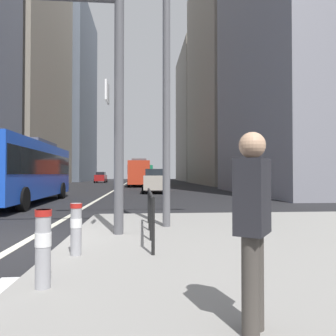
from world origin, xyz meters
The scene contains 19 objects.
ground_plane centered at (0.00, 20.00, 0.00)m, with size 160.00×160.00×0.00m, color black.
median_island centered at (5.50, -1.00, 0.07)m, with size 9.00×10.00×0.15m, color gray.
lane_centre_line centered at (0.00, 30.00, 0.01)m, with size 0.20×80.00×0.01m, color beige.
office_tower_left_mid centered at (-16.00, 41.43, 20.86)m, with size 11.85×22.11×41.71m, color gray.
office_tower_left_far centered at (-16.00, 68.29, 19.88)m, with size 13.16×24.34×39.76m, color slate.
office_tower_right_mid centered at (17.00, 42.29, 17.42)m, with size 11.43×23.46×34.84m, color gray.
office_tower_right_far centered at (17.00, 69.02, 15.41)m, with size 10.43×21.30×30.82m, color gray.
city_bus_blue_oncoming centered at (-3.50, 9.79, 1.84)m, with size 2.90×11.06×3.40m.
city_bus_red_receding centered at (2.30, 34.68, 1.84)m, with size 2.75×11.16×3.40m.
city_bus_red_distant centered at (3.06, 52.68, 1.84)m, with size 2.91×11.07×3.40m.
car_oncoming_mid centered at (-4.80, 51.99, 0.99)m, with size 2.08×4.10×1.94m.
car_receding_near centered at (3.64, 19.07, 0.99)m, with size 2.09×4.60×1.94m.
traffic_signal_gantry centered at (0.19, 0.14, 4.09)m, with size 5.75×0.65×6.00m.
street_lamp_post centered at (3.25, 1.13, 5.28)m, with size 5.50×0.32×8.00m.
bollard_left centered at (1.43, -3.31, 0.67)m, with size 0.20×0.20×0.94m.
bollard_right centered at (1.50, -1.74, 0.64)m, with size 0.20×0.20×0.87m.
pedestrian_railing centered at (2.80, -0.03, 0.86)m, with size 0.06×3.67×0.98m.
pedestrian_waiting centered at (5.95, 1.71, 1.10)m, with size 0.41×0.45×1.72m.
pedestrian_walking centered at (3.57, -4.58, 1.11)m, with size 0.41×0.45×1.73m.
Camera 1 is at (2.61, -7.31, 1.51)m, focal length 34.53 mm.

